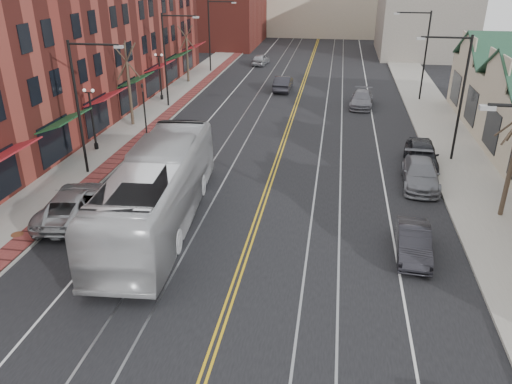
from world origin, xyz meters
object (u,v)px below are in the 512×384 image
(parked_car_b, at_px, (413,242))
(parked_car_d, at_px, (421,154))
(transit_bus, at_px, (158,190))
(parked_suv, at_px, (75,204))
(parked_car_c, at_px, (420,174))

(parked_car_b, height_order, parked_car_d, parked_car_d)
(transit_bus, xyz_separation_m, parked_car_b, (12.26, -1.00, -1.25))
(parked_suv, height_order, parked_car_d, parked_car_d)
(transit_bus, distance_m, parked_suv, 4.67)
(parked_suv, bearing_deg, parked_car_d, -158.96)
(parked_car_c, height_order, parked_car_d, parked_car_d)
(parked_suv, distance_m, parked_car_c, 19.54)
(parked_car_c, bearing_deg, transit_bus, -148.83)
(transit_bus, xyz_separation_m, parked_car_d, (14.06, 10.22, -1.07))
(parked_suv, distance_m, parked_car_d, 21.25)
(parked_car_b, height_order, parked_car_c, parked_car_c)
(parked_car_c, distance_m, parked_car_d, 3.09)
(parked_car_b, bearing_deg, parked_car_d, 84.25)
(transit_bus, relative_size, parked_car_d, 2.78)
(transit_bus, xyz_separation_m, parked_car_c, (13.62, 7.16, -1.18))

